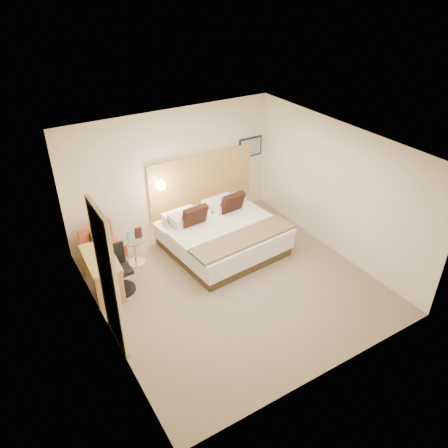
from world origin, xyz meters
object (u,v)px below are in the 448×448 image
desk (102,264)px  side_table (135,250)px  lounge_chair (102,247)px  bed (222,235)px  desk_chair (119,273)px

desk → side_table: bearing=31.6°
side_table → desk: bearing=-148.4°
lounge_chair → bed: bearing=-22.3°
side_table → desk_chair: desk_chair is taller
side_table → desk_chair: (-0.55, -0.64, 0.06)m
desk_chair → bed: bearing=4.2°
bed → desk: 2.52m
side_table → desk: (-0.77, -0.48, 0.24)m
lounge_chair → desk_chair: size_ratio=0.91×
lounge_chair → side_table: size_ratio=1.44×
lounge_chair → desk: bearing=-105.0°
side_table → desk: size_ratio=0.49×
desk → desk_chair: 0.33m
bed → desk: (-2.52, -0.00, 0.22)m
lounge_chair → desk: size_ratio=0.70×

